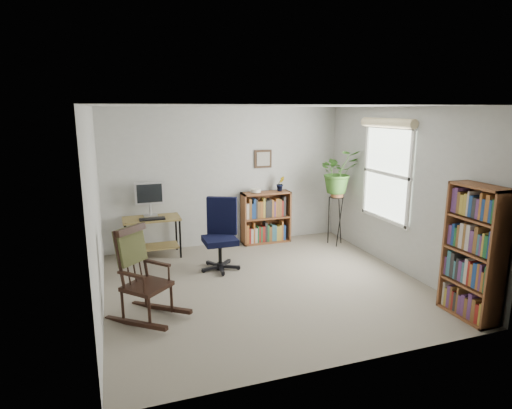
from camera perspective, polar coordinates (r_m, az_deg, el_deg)
name	(u,v)px	position (r m, az deg, el deg)	size (l,w,h in m)	color
floor	(265,285)	(5.97, 1.27, -10.69)	(4.20, 4.00, 0.00)	gray
ceiling	(266,106)	(5.48, 1.39, 13.01)	(4.20, 4.00, 0.00)	silver
wall_back	(226,177)	(7.48, -3.99, 3.67)	(4.20, 0.00, 2.40)	#B4B4B0
wall_front	(344,245)	(3.85, 11.72, -5.25)	(4.20, 0.00, 2.40)	#B4B4B0
wall_left	(96,212)	(5.28, -20.61, -0.94)	(0.00, 4.00, 2.40)	#B4B4B0
wall_right	(400,190)	(6.62, 18.66, 1.84)	(0.00, 4.00, 2.40)	#B4B4B0
window	(386,174)	(6.80, 16.98, 3.94)	(0.12, 1.20, 1.50)	white
desk	(153,237)	(7.16, -13.63, -4.26)	(0.90, 0.50, 0.65)	olive
monitor	(150,199)	(7.15, -13.99, 0.70)	(0.46, 0.16, 0.56)	#BCBBC1
keyboard	(152,219)	(6.96, -13.67, -1.88)	(0.40, 0.15, 0.03)	black
office_chair	(220,235)	(6.36, -4.86, -4.03)	(0.59, 0.59, 1.09)	black
rocking_chair	(146,274)	(5.04, -14.42, -8.93)	(0.56, 0.94, 1.09)	black
low_bookshelf	(266,217)	(7.66, 1.33, -1.72)	(0.87, 0.29, 0.92)	brown
tall_bookshelf	(474,253)	(5.45, 27.05, -5.75)	(0.29, 0.68, 1.55)	brown
plant_stand	(336,217)	(7.65, 10.63, -1.63)	(0.28, 0.28, 1.01)	black
spider_plant	(339,151)	(7.46, 11.00, 7.06)	(1.69, 1.88, 1.46)	#366623
potted_plant_small	(281,188)	(7.66, 3.29, 2.20)	(0.13, 0.24, 0.11)	#366623
framed_picture	(263,159)	(7.61, 0.97, 6.09)	(0.32, 0.04, 0.32)	black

